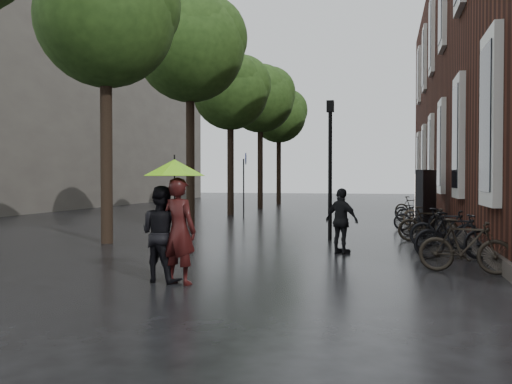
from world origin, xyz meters
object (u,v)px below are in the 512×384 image
(person_black, at_px, (162,234))
(lamp_post, at_px, (330,156))
(ad_lightbox, at_px, (425,199))
(person_burgundy, at_px, (179,231))
(parked_bicycles, at_px, (427,219))
(pedestrian_walking, at_px, (342,221))

(person_black, bearing_deg, lamp_post, -92.19)
(person_black, distance_m, ad_lightbox, 12.70)
(person_burgundy, height_order, parked_bicycles, person_burgundy)
(person_black, xyz_separation_m, pedestrian_walking, (2.74, 4.24, -0.05))
(person_black, height_order, parked_bicycles, person_black)
(parked_bicycles, height_order, lamp_post, lamp_post)
(parked_bicycles, xyz_separation_m, ad_lightbox, (0.09, 2.01, 0.57))
(pedestrian_walking, distance_m, parked_bicycles, 5.84)
(person_black, distance_m, parked_bicycles, 10.85)
(person_burgundy, xyz_separation_m, person_black, (-0.38, 0.15, -0.07))
(ad_lightbox, bearing_deg, person_black, -90.51)
(ad_lightbox, bearing_deg, person_burgundy, -88.68)
(pedestrian_walking, relative_size, lamp_post, 0.39)
(ad_lightbox, height_order, lamp_post, lamp_post)
(pedestrian_walking, xyz_separation_m, lamp_post, (-0.56, 2.81, 1.67))
(person_burgundy, bearing_deg, pedestrian_walking, -101.41)
(pedestrian_walking, distance_m, lamp_post, 3.31)
(lamp_post, bearing_deg, person_burgundy, -104.07)
(person_black, height_order, pedestrian_walking, person_black)
(pedestrian_walking, bearing_deg, lamp_post, -45.81)
(parked_bicycles, bearing_deg, lamp_post, -138.39)
(pedestrian_walking, bearing_deg, parked_bicycles, -80.35)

